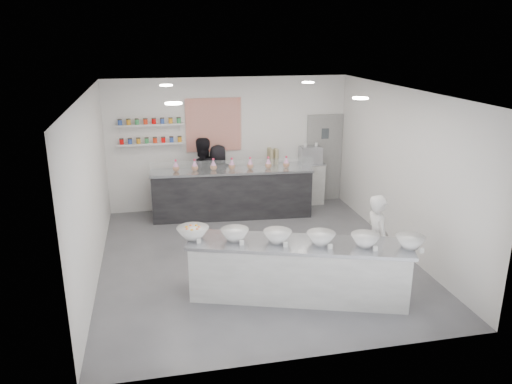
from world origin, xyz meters
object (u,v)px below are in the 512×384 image
(back_bar, at_px, (232,193))
(espresso_machine, at_px, (311,155))
(prep_counter, at_px, (298,270))
(staff_left, at_px, (202,176))
(woman_prep, at_px, (377,240))
(staff_right, at_px, (219,179))
(espresso_ledge, at_px, (296,184))

(back_bar, relative_size, espresso_machine, 7.00)
(prep_counter, bearing_deg, espresso_machine, 88.23)
(staff_left, bearing_deg, back_bar, 140.04)
(prep_counter, xyz_separation_m, back_bar, (-0.40, 3.73, 0.09))
(prep_counter, relative_size, espresso_machine, 6.69)
(woman_prep, relative_size, staff_right, 0.97)
(prep_counter, distance_m, staff_left, 4.25)
(back_bar, bearing_deg, prep_counter, -79.42)
(prep_counter, relative_size, staff_left, 1.92)
(back_bar, height_order, woman_prep, woman_prep)
(back_bar, height_order, staff_right, staff_right)
(back_bar, xyz_separation_m, staff_left, (-0.62, 0.37, 0.33))
(back_bar, bearing_deg, staff_right, 127.89)
(espresso_machine, distance_m, staff_right, 2.25)
(woman_prep, bearing_deg, espresso_machine, -4.90)
(woman_prep, bearing_deg, staff_right, 24.98)
(espresso_machine, height_order, woman_prep, woman_prep)
(espresso_machine, bearing_deg, prep_counter, -110.00)
(prep_counter, relative_size, staff_right, 2.14)
(prep_counter, height_order, staff_left, staff_left)
(prep_counter, xyz_separation_m, espresso_machine, (1.56, 4.28, 0.73))
(prep_counter, height_order, woman_prep, woman_prep)
(espresso_ledge, height_order, espresso_machine, espresso_machine)
(staff_right, bearing_deg, staff_left, 5.52)
(prep_counter, xyz_separation_m, espresso_ledge, (1.21, 4.28, 0.04))
(back_bar, xyz_separation_m, espresso_machine, (1.96, 0.55, 0.65))
(espresso_ledge, xyz_separation_m, espresso_machine, (0.35, 0.00, 0.69))
(espresso_machine, height_order, staff_left, staff_left)
(woman_prep, xyz_separation_m, staff_right, (-2.00, 3.93, 0.02))
(woman_prep, distance_m, staff_right, 4.41)
(espresso_ledge, bearing_deg, espresso_machine, 0.00)
(espresso_machine, relative_size, staff_right, 0.32)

